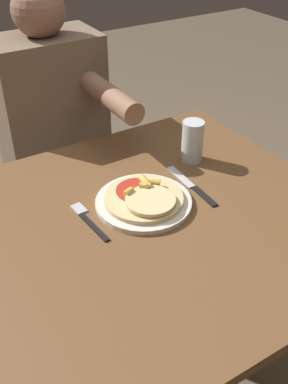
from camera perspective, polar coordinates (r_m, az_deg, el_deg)
ground_plane at (r=1.74m, az=1.05°, el=-23.09°), size 8.00×8.00×0.00m
dining_table at (r=1.24m, az=1.36°, el=-7.51°), size 0.97×0.91×0.76m
plate at (r=1.20m, az=0.00°, el=-1.29°), size 0.26×0.26×0.01m
pizza at (r=1.18m, az=0.14°, el=-0.67°), size 0.21×0.21×0.04m
fork at (r=1.16m, az=-7.19°, el=-3.45°), size 0.03×0.18×0.00m
knife at (r=1.27m, az=6.09°, el=0.77°), size 0.03×0.22×0.00m
drinking_glass at (r=1.37m, az=6.17°, el=6.42°), size 0.07×0.07×0.13m
person_diner at (r=1.70m, az=-11.22°, el=7.65°), size 0.36×0.52×1.22m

